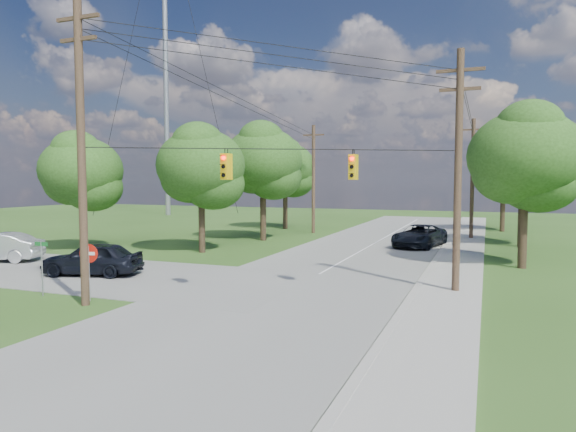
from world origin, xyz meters
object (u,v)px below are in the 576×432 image
at_px(pole_sw, 81,147).
at_px(car_cross_dark, 92,259).
at_px(pole_ne, 458,168).
at_px(pole_north_w, 313,178).
at_px(pole_north_e, 472,178).
at_px(do_not_enter_sign, 89,259).
at_px(car_main_north, 419,236).

height_order(pole_sw, car_cross_dark, pole_sw).
distance_m(pole_ne, car_cross_dark, 18.49).
distance_m(pole_sw, pole_north_w, 29.62).
bearing_deg(pole_north_w, pole_ne, -57.71).
bearing_deg(pole_north_e, pole_north_w, 180.00).
bearing_deg(do_not_enter_sign, pole_ne, 11.28).
relative_size(pole_ne, pole_north_w, 1.05).
distance_m(pole_sw, pole_ne, 15.51).
height_order(pole_north_e, do_not_enter_sign, pole_north_e).
height_order(pole_north_e, pole_north_w, same).
xyz_separation_m(pole_north_w, car_cross_dark, (-3.84, -24.51, -4.24)).
bearing_deg(pole_north_w, pole_sw, -89.23).
distance_m(pole_ne, car_main_north, 16.26).
bearing_deg(pole_sw, pole_north_w, 90.77).
height_order(pole_north_e, car_main_north, pole_north_e).
bearing_deg(pole_north_w, car_cross_dark, -98.91).
bearing_deg(car_cross_dark, pole_north_e, 128.98).
height_order(pole_ne, car_main_north, pole_ne).
xyz_separation_m(pole_sw, car_main_north, (10.10, 22.81, -5.39)).
distance_m(pole_north_e, do_not_enter_sign, 32.32).
relative_size(pole_north_w, do_not_enter_sign, 4.25).
xyz_separation_m(pole_sw, pole_north_e, (13.50, 29.60, -1.10)).
xyz_separation_m(car_main_north, do_not_enter_sign, (-10.44, -22.21, 0.88)).
distance_m(pole_sw, do_not_enter_sign, 4.56).
relative_size(pole_ne, pole_north_e, 1.05).
distance_m(pole_ne, pole_north_w, 26.03).
distance_m(pole_north_w, car_main_north, 13.22).
xyz_separation_m(pole_north_w, car_main_north, (10.50, -6.79, -4.29)).
xyz_separation_m(pole_north_e, pole_north_w, (-13.90, 0.00, 0.00)).
relative_size(pole_sw, car_main_north, 2.06).
height_order(pole_north_w, do_not_enter_sign, pole_north_w).
height_order(pole_sw, pole_north_e, pole_sw).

